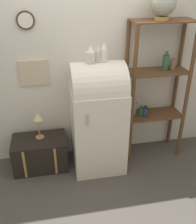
# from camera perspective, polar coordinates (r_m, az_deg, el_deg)

# --- Properties ---
(ground_plane) EXTENTS (12.00, 12.00, 0.00)m
(ground_plane) POSITION_cam_1_polar(r_m,az_deg,el_deg) (3.59, 0.58, -12.96)
(ground_plane) COLOR #4C4742
(wall_back) EXTENTS (7.00, 0.09, 2.70)m
(wall_back) POSITION_cam_1_polar(r_m,az_deg,el_deg) (3.43, -1.33, 10.98)
(wall_back) COLOR silver
(wall_back) RESTS_ON ground_plane
(refrigerator) EXTENTS (0.66, 0.70, 1.45)m
(refrigerator) POSITION_cam_1_polar(r_m,az_deg,el_deg) (3.33, -0.11, -0.63)
(refrigerator) COLOR silver
(refrigerator) RESTS_ON ground_plane
(suitcase_trunk) EXTENTS (0.70, 0.45, 0.43)m
(suitcase_trunk) POSITION_cam_1_polar(r_m,az_deg,el_deg) (3.64, -12.45, -8.67)
(suitcase_trunk) COLOR black
(suitcase_trunk) RESTS_ON ground_plane
(shelf_unit) EXTENTS (0.79, 0.37, 1.87)m
(shelf_unit) POSITION_cam_1_polar(r_m,az_deg,el_deg) (3.54, 12.54, 5.97)
(shelf_unit) COLOR brown
(shelf_unit) RESTS_ON ground_plane
(globe) EXTENTS (0.30, 0.30, 0.34)m
(globe) POSITION_cam_1_polar(r_m,az_deg,el_deg) (3.28, 14.02, 22.03)
(globe) COLOR #AD8942
(globe) RESTS_ON shelf_unit
(vase_left) EXTENTS (0.11, 0.11, 0.19)m
(vase_left) POSITION_cam_1_polar(r_m,az_deg,el_deg) (3.02, -1.68, 12.33)
(vase_left) COLOR silver
(vase_left) RESTS_ON refrigerator
(vase_center) EXTENTS (0.07, 0.07, 0.20)m
(vase_center) POSITION_cam_1_polar(r_m,az_deg,el_deg) (3.05, 0.01, 12.57)
(vase_center) COLOR beige
(vase_center) RESTS_ON refrigerator
(vase_right) EXTENTS (0.07, 0.07, 0.23)m
(vase_right) POSITION_cam_1_polar(r_m,az_deg,el_deg) (3.05, 1.33, 12.77)
(vase_right) COLOR white
(vase_right) RESTS_ON refrigerator
(desk_lamp) EXTENTS (0.12, 0.12, 0.36)m
(desk_lamp) POSITION_cam_1_polar(r_m,az_deg,el_deg) (3.42, -12.95, -1.64)
(desk_lamp) COLOR #AD8942
(desk_lamp) RESTS_ON suitcase_trunk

